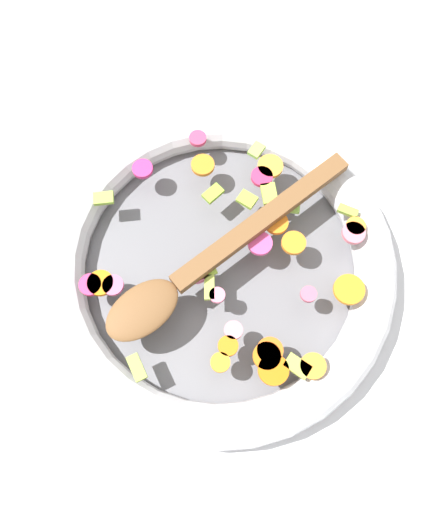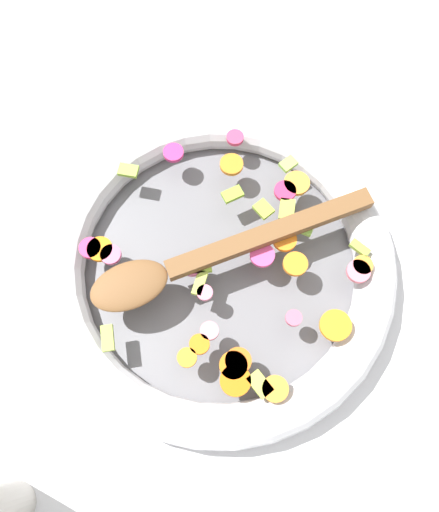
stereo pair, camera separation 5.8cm
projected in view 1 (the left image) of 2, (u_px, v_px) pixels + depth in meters
The scene contains 4 objects.
ground_plane at pixel (220, 269), 0.63m from camera, with size 4.00×4.00×0.00m, color silver.
skillet at pixel (220, 264), 0.61m from camera, with size 0.43×0.43×0.05m.
chopped_vegetables at pixel (244, 261), 0.58m from camera, with size 0.35×0.34×0.01m.
wooden_spoon at pixel (207, 261), 0.57m from camera, with size 0.32×0.20×0.01m.
Camera 1 is at (-0.03, -0.19, 0.60)m, focal length 35.00 mm.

